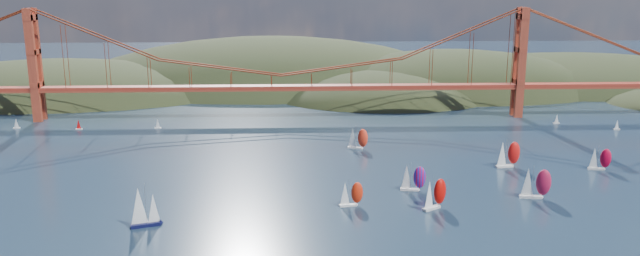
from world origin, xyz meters
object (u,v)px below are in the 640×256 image
at_px(racer_1, 434,193).
at_px(racer_2, 535,183).
at_px(racer_4, 600,158).
at_px(racer_rwb, 413,178).
at_px(racer_5, 357,138).
at_px(racer_0, 351,193).
at_px(racer_3, 508,154).
at_px(sloop_navy, 143,208).

distance_m(racer_1, racer_2, 34.93).
bearing_deg(racer_1, racer_4, -5.77).
bearing_deg(racer_rwb, racer_5, 112.85).
relative_size(racer_0, racer_1, 0.83).
bearing_deg(racer_0, racer_rwb, 22.50).
bearing_deg(racer_3, racer_1, -143.10).
distance_m(racer_4, racer_rwb, 75.39).
height_order(racer_5, racer_rwb, racer_5).
xyz_separation_m(racer_1, racer_4, (69.26, 37.47, -0.57)).
distance_m(racer_1, racer_rwb, 17.44).
bearing_deg(racer_rwb, racer_4, 25.17).
relative_size(racer_2, racer_3, 1.00).
height_order(racer_1, racer_rwb, racer_1).
xyz_separation_m(racer_2, racer_5, (-50.04, 62.71, -0.56)).
relative_size(racer_4, racer_5, 0.94).
xyz_separation_m(racer_1, racer_2, (33.98, 8.07, 0.28)).
relative_size(racer_0, racer_4, 0.94).
bearing_deg(racer_4, racer_5, 167.49).
relative_size(racer_1, racer_rwb, 1.08).
distance_m(racer_5, racer_rwb, 55.16).
bearing_deg(racer_1, racer_5, 68.60).
height_order(sloop_navy, racer_5, sloop_navy).
relative_size(racer_0, racer_rwb, 0.90).
bearing_deg(sloop_navy, racer_0, -5.89).
bearing_deg(racer_4, racer_1, -142.77).
bearing_deg(racer_1, racer_2, -20.82).
bearing_deg(racer_4, racer_rwb, -155.52).
height_order(racer_3, racer_5, racer_3).
relative_size(racer_1, racer_5, 1.06).
bearing_deg(racer_2, racer_0, -166.38).
xyz_separation_m(racer_0, racer_5, (8.92, 67.38, 0.54)).
height_order(racer_1, racer_3, racer_3).
xyz_separation_m(sloop_navy, racer_4, (153.64, 48.03, -1.34)).
bearing_deg(racer_5, racer_4, -2.60).
height_order(racer_0, racer_4, racer_4).
height_order(racer_2, racer_5, racer_2).
bearing_deg(racer_3, racer_5, 139.70).
xyz_separation_m(sloop_navy, racer_1, (84.38, 10.56, -0.77)).
relative_size(racer_0, racer_5, 0.88).
bearing_deg(sloop_navy, racer_3, 4.43).
distance_m(racer_3, racer_rwb, 47.43).
bearing_deg(sloop_navy, racer_5, 30.86).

